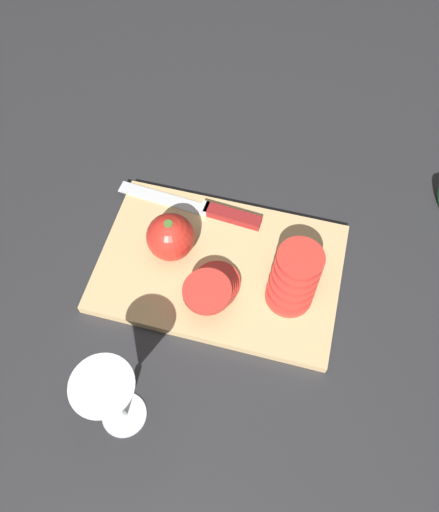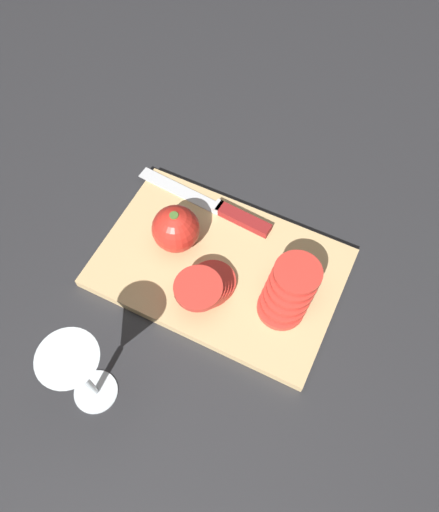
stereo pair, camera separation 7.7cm
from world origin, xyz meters
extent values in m
plane|color=#28282B|center=(0.00, 0.00, 0.00)|extent=(3.00, 3.00, 0.00)
cube|color=tan|center=(0.05, -0.03, 0.01)|extent=(0.38, 0.25, 0.02)
cylinder|color=silver|center=(0.12, 0.22, 0.00)|extent=(0.06, 0.06, 0.00)
cylinder|color=silver|center=(0.12, 0.22, 0.04)|extent=(0.01, 0.01, 0.06)
cone|color=silver|center=(0.12, 0.22, 0.11)|extent=(0.08, 0.08, 0.09)
cone|color=beige|center=(0.12, 0.22, 0.08)|extent=(0.02, 0.02, 0.03)
sphere|color=red|center=(0.13, -0.04, 0.06)|extent=(0.08, 0.08, 0.08)
cylinder|color=#47702D|center=(0.13, -0.04, 0.09)|extent=(0.01, 0.01, 0.01)
cube|color=silver|center=(0.17, -0.14, 0.02)|extent=(0.16, 0.04, 0.00)
cube|color=silver|center=(0.10, -0.13, 0.02)|extent=(0.01, 0.02, 0.01)
cube|color=maroon|center=(0.05, -0.13, 0.02)|extent=(0.10, 0.03, 0.01)
cylinder|color=red|center=(0.04, 0.00, 0.02)|extent=(0.07, 0.07, 0.01)
cylinder|color=red|center=(0.04, 0.01, 0.03)|extent=(0.07, 0.07, 0.01)
cylinder|color=red|center=(0.04, 0.02, 0.04)|extent=(0.07, 0.07, 0.01)
cylinder|color=red|center=(0.04, 0.03, 0.05)|extent=(0.07, 0.07, 0.01)
cylinder|color=red|center=(0.05, 0.04, 0.06)|extent=(0.07, 0.07, 0.01)
cylinder|color=red|center=(-0.07, -0.01, 0.02)|extent=(0.07, 0.07, 0.01)
cylinder|color=red|center=(-0.07, -0.01, 0.03)|extent=(0.07, 0.07, 0.01)
cylinder|color=red|center=(-0.07, -0.02, 0.04)|extent=(0.07, 0.07, 0.01)
cylinder|color=red|center=(-0.07, -0.03, 0.05)|extent=(0.07, 0.07, 0.01)
cylinder|color=red|center=(-0.07, -0.04, 0.06)|extent=(0.07, 0.07, 0.01)
cylinder|color=red|center=(-0.08, -0.05, 0.07)|extent=(0.07, 0.07, 0.01)
camera|label=1|loc=(-0.05, 0.33, 0.72)|focal=35.00mm
camera|label=2|loc=(-0.12, 0.30, 0.72)|focal=35.00mm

